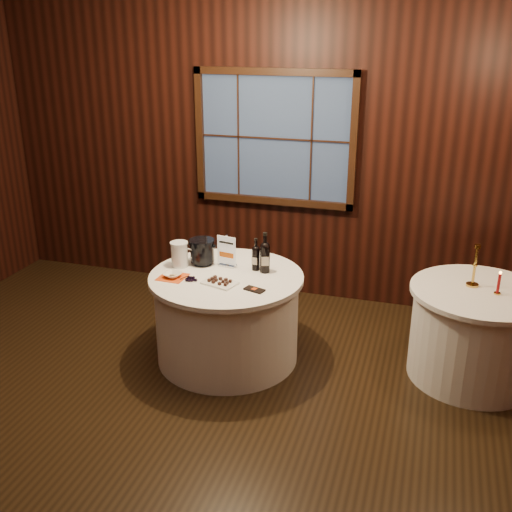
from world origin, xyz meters
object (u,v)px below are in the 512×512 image
(ice_bucket, at_px, (202,251))
(cracker_bowl, at_px, (173,275))
(chocolate_plate, at_px, (220,282))
(chocolate_box, at_px, (254,290))
(red_candle, at_px, (498,285))
(sign_stand, at_px, (227,256))
(port_bottle_right, at_px, (265,255))
(side_table, at_px, (475,334))
(grape_bunch, at_px, (191,279))
(brass_candlestick, at_px, (474,271))
(port_bottle_left, at_px, (256,256))
(glass_pitcher, at_px, (180,254))
(main_table, at_px, (227,317))

(ice_bucket, height_order, cracker_bowl, ice_bucket)
(chocolate_plate, xyz_separation_m, cracker_bowl, (-0.42, 0.01, 0.01))
(chocolate_box, bearing_deg, chocolate_plate, -169.98)
(ice_bucket, xyz_separation_m, red_candle, (2.39, 0.09, -0.04))
(sign_stand, xyz_separation_m, port_bottle_right, (0.34, -0.03, 0.05))
(side_table, relative_size, port_bottle_right, 3.11)
(grape_bunch, distance_m, brass_candlestick, 2.24)
(chocolate_box, relative_size, cracker_bowl, 1.11)
(port_bottle_left, relative_size, grape_bunch, 1.79)
(side_table, bearing_deg, grape_bunch, -167.43)
(brass_candlestick, bearing_deg, glass_pitcher, -172.86)
(port_bottle_left, xyz_separation_m, brass_candlestick, (1.74, 0.18, 0.00))
(ice_bucket, distance_m, brass_candlestick, 2.22)
(port_bottle_left, xyz_separation_m, cracker_bowl, (-0.60, -0.36, -0.10))
(brass_candlestick, bearing_deg, port_bottle_left, -174.00)
(glass_pitcher, xyz_separation_m, red_candle, (2.56, 0.19, -0.03))
(chocolate_plate, relative_size, glass_pitcher, 1.40)
(sign_stand, relative_size, cracker_bowl, 1.96)
(sign_stand, relative_size, grape_bunch, 1.80)
(port_bottle_left, bearing_deg, glass_pitcher, -164.67)
(brass_candlestick, distance_m, red_candle, 0.21)
(red_candle, bearing_deg, port_bottle_left, -177.75)
(side_table, distance_m, grape_bunch, 2.32)
(ice_bucket, distance_m, chocolate_box, 0.72)
(ice_bucket, bearing_deg, main_table, -31.79)
(chocolate_plate, bearing_deg, ice_bucket, 129.08)
(brass_candlestick, bearing_deg, cracker_bowl, -167.04)
(cracker_bowl, bearing_deg, chocolate_plate, -1.77)
(main_table, bearing_deg, brass_candlestick, 10.73)
(port_bottle_right, distance_m, chocolate_plate, 0.46)
(side_table, bearing_deg, main_table, -171.47)
(ice_bucket, relative_size, red_candle, 1.17)
(chocolate_plate, height_order, brass_candlestick, brass_candlestick)
(main_table, distance_m, brass_candlestick, 2.03)
(port_bottle_right, bearing_deg, ice_bucket, 159.24)
(side_table, distance_m, cracker_bowl, 2.48)
(side_table, height_order, ice_bucket, ice_bucket)
(main_table, distance_m, chocolate_box, 0.55)
(chocolate_box, bearing_deg, glass_pitcher, 176.08)
(port_bottle_right, bearing_deg, chocolate_box, -105.34)
(chocolate_box, bearing_deg, side_table, 34.37)
(sign_stand, bearing_deg, chocolate_box, -37.97)
(main_table, bearing_deg, chocolate_plate, -86.66)
(glass_pitcher, bearing_deg, sign_stand, -0.57)
(ice_bucket, height_order, glass_pitcher, ice_bucket)
(sign_stand, distance_m, cracker_bowl, 0.50)
(grape_bunch, relative_size, brass_candlestick, 0.45)
(chocolate_plate, bearing_deg, sign_stand, 100.41)
(side_table, height_order, grape_bunch, grape_bunch)
(sign_stand, bearing_deg, grape_bunch, -104.81)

